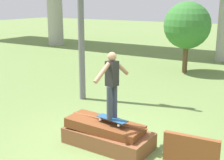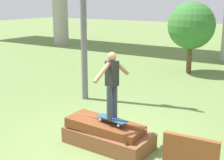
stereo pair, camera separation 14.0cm
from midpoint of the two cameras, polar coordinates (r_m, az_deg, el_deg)
ground_plane at (r=7.24m, az=-1.27°, el=-11.83°), size 80.00×80.00×0.00m
scrap_pile at (r=7.13m, az=-1.46°, el=-9.95°), size 2.00×1.01×0.62m
scrap_plank_loose at (r=6.50m, az=13.60°, el=-12.43°), size 1.11×0.20×0.62m
skateboard at (r=6.83m, az=-0.59°, el=-7.13°), size 0.78×0.33×0.09m
skater at (r=6.57m, az=-0.61°, el=-0.28°), size 0.25×1.09×1.46m
tree_behind_right at (r=14.30m, az=13.29°, el=9.66°), size 2.07×2.07×3.16m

